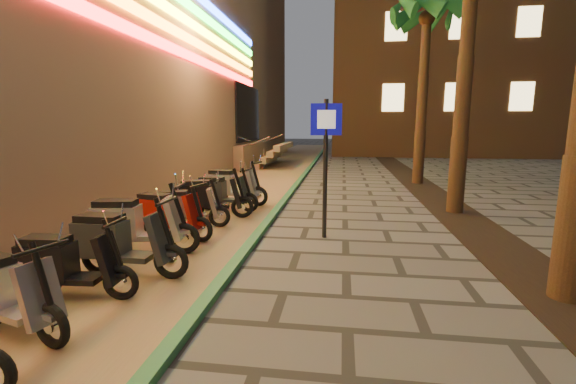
# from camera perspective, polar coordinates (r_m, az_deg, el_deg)

# --- Properties ---
(ground) EXTENTS (120.00, 120.00, 0.00)m
(ground) POSITION_cam_1_polar(r_m,az_deg,el_deg) (3.85, -4.82, -24.99)
(ground) COLOR #474442
(ground) RESTS_ON ground
(parking_strip) EXTENTS (3.40, 60.00, 0.01)m
(parking_strip) POSITION_cam_1_polar(r_m,az_deg,el_deg) (13.67, -6.19, 0.60)
(parking_strip) COLOR #8C7251
(parking_strip) RESTS_ON ground
(green_curb) EXTENTS (0.18, 60.00, 0.10)m
(green_curb) POSITION_cam_1_polar(r_m,az_deg,el_deg) (13.35, 0.90, 0.63)
(green_curb) COLOR #296F40
(green_curb) RESTS_ON ground
(planting_strip) EXTENTS (1.20, 40.00, 0.02)m
(planting_strip) POSITION_cam_1_polar(r_m,az_deg,el_deg) (8.84, 26.79, -5.52)
(planting_strip) COLOR black
(planting_strip) RESTS_ON ground
(palm_d) EXTENTS (2.97, 3.02, 7.16)m
(palm_d) POSITION_cam_1_polar(r_m,az_deg,el_deg) (15.80, 19.89, 23.06)
(palm_d) COLOR #472D19
(palm_d) RESTS_ON ground
(pedestrian_sign) EXTENTS (0.59, 0.13, 2.68)m
(pedestrian_sign) POSITION_cam_1_polar(r_m,az_deg,el_deg) (7.41, 5.60, 6.26)
(pedestrian_sign) COLOR black
(pedestrian_sign) RESTS_ON ground
(scooter_5) EXTENTS (1.53, 0.78, 1.09)m
(scooter_5) POSITION_cam_1_polar(r_m,az_deg,el_deg) (5.15, -36.57, -11.73)
(scooter_5) COLOR black
(scooter_5) RESTS_ON ground
(scooter_6) EXTENTS (1.51, 0.53, 1.06)m
(scooter_6) POSITION_cam_1_polar(r_m,az_deg,el_deg) (5.71, -30.14, -9.20)
(scooter_6) COLOR black
(scooter_6) RESTS_ON ground
(scooter_7) EXTENTS (1.69, 0.60, 1.20)m
(scooter_7) POSITION_cam_1_polar(r_m,az_deg,el_deg) (6.17, -23.88, -6.76)
(scooter_7) COLOR black
(scooter_7) RESTS_ON ground
(scooter_8) EXTENTS (1.78, 0.76, 1.25)m
(scooter_8) POSITION_cam_1_polar(r_m,az_deg,el_deg) (7.06, -21.93, -4.41)
(scooter_8) COLOR black
(scooter_8) RESTS_ON ground
(scooter_9) EXTENTS (1.62, 0.73, 1.14)m
(scooter_9) POSITION_cam_1_polar(r_m,az_deg,el_deg) (7.87, -17.60, -3.08)
(scooter_9) COLOR black
(scooter_9) RESTS_ON ground
(scooter_10) EXTENTS (1.51, 0.72, 1.07)m
(scooter_10) POSITION_cam_1_polar(r_m,az_deg,el_deg) (8.54, -14.97, -2.18)
(scooter_10) COLOR black
(scooter_10) RESTS_ON ground
(scooter_11) EXTENTS (1.71, 0.83, 1.21)m
(scooter_11) POSITION_cam_1_polar(r_m,az_deg,el_deg) (9.26, -11.85, -0.74)
(scooter_11) COLOR black
(scooter_11) RESTS_ON ground
(scooter_12) EXTENTS (1.62, 0.57, 1.14)m
(scooter_12) POSITION_cam_1_polar(r_m,az_deg,el_deg) (10.09, -9.93, 0.01)
(scooter_12) COLOR black
(scooter_12) RESTS_ON ground
(scooter_13) EXTENTS (1.77, 0.76, 1.24)m
(scooter_13) POSITION_cam_1_polar(r_m,az_deg,el_deg) (10.86, -8.51, 1.00)
(scooter_13) COLOR black
(scooter_13) RESTS_ON ground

